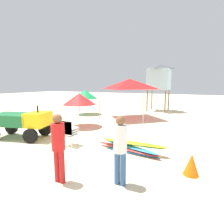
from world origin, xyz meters
name	(u,v)px	position (x,y,z in m)	size (l,w,h in m)	color
ground	(47,165)	(0.00, 0.00, 0.00)	(80.00, 80.00, 0.00)	beige
utility_cart	(22,121)	(-3.06, 1.47, 0.78)	(2.78, 1.92, 1.50)	#1E6B38
stacked_plastic_chairs	(69,130)	(-0.49, 1.59, 0.65)	(0.48, 0.48, 1.11)	white
surfboard_pile	(131,147)	(1.89, 2.12, 0.21)	(2.75, 0.79, 0.40)	#268CCC
lifeguard_near_left	(120,146)	(2.42, 0.05, 0.98)	(0.32, 0.32, 1.71)	#33598C
lifeguard_near_center	(58,144)	(1.04, -0.54, 1.00)	(0.32, 0.32, 1.73)	red
popup_canopy	(129,84)	(-0.63, 8.15, 2.42)	(3.12, 3.12, 2.77)	#B2B2B7
lifeguard_tower	(159,77)	(0.38, 12.59, 3.03)	(1.98, 1.98, 4.15)	olive
beach_umbrella_left	(85,94)	(-4.36, 8.09, 1.60)	(1.95, 1.95, 1.94)	beige
beach_umbrella_far	(79,99)	(-2.15, 4.46, 1.59)	(1.82, 1.82, 1.91)	beige
traffic_cone_near	(191,165)	(3.93, 1.33, 0.30)	(0.42, 0.42, 0.59)	orange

